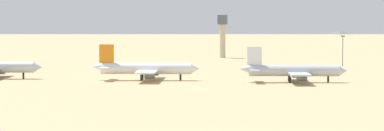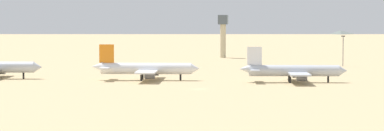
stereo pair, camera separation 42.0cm
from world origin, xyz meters
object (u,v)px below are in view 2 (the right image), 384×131
parked_jet_white_3 (293,71)px  light_pole_mid (343,48)px  parked_jet_orange_2 (145,69)px  control_tower (223,32)px

parked_jet_white_3 → light_pole_mid: bearing=70.8°
parked_jet_orange_2 → control_tower: size_ratio=1.69×
parked_jet_orange_2 → light_pole_mid: light_pole_mid is taller
light_pole_mid → parked_jet_orange_2: bearing=-127.0°
parked_jet_orange_2 → parked_jet_white_3: size_ratio=1.04×
parked_jet_orange_2 → parked_jet_white_3: parked_jet_orange_2 is taller
control_tower → light_pole_mid: bearing=-45.0°
control_tower → light_pole_mid: (65.88, -65.95, -6.07)m
parked_jet_orange_2 → parked_jet_white_3: 54.74m
parked_jet_white_3 → light_pole_mid: (18.59, 97.50, 4.18)m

